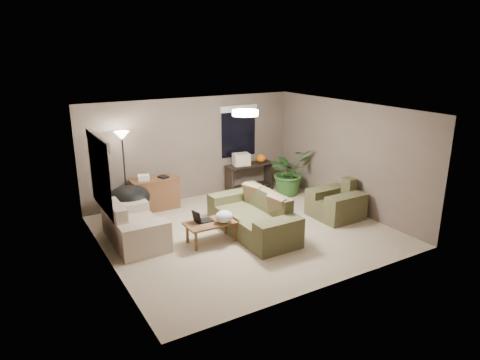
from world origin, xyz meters
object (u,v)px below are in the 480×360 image
main_sofa (254,219)px  console_table (249,175)px  desk (155,194)px  papasan_chair (129,201)px  loveseat (133,228)px  armchair (336,204)px  coffee_table (211,225)px  floor_lamp (123,146)px  cat_scratching_post (336,201)px  houseplant (289,176)px

main_sofa → console_table: 2.65m
desk → papasan_chair: bearing=-149.6°
console_table → loveseat: bearing=-157.1°
armchair → main_sofa: bearing=174.3°
loveseat → armchair: (4.28, -0.99, 0.00)m
coffee_table → floor_lamp: size_ratio=0.52×
console_table → papasan_chair: bearing=-172.6°
floor_lamp → cat_scratching_post: floor_lamp is taller
papasan_chair → houseplant: houseplant is taller
loveseat → cat_scratching_post: size_ratio=3.20×
main_sofa → loveseat: bearing=160.7°
main_sofa → papasan_chair: (-2.00, 1.87, 0.17)m
main_sofa → desk: main_sofa is taller
coffee_table → console_table: size_ratio=0.77×
console_table → armchair: bearing=-73.8°
armchair → cat_scratching_post: armchair is taller
armchair → coffee_table: 2.99m
armchair → cat_scratching_post: size_ratio=2.00×
cat_scratching_post → desk: bearing=149.1°
console_table → houseplant: (0.76, -0.69, 0.04)m
loveseat → console_table: loveseat is taller
loveseat → coffee_table: loveseat is taller
desk → console_table: same height
floor_lamp → houseplant: (4.01, -0.68, -1.12)m
armchair → cat_scratching_post: 0.47m
loveseat → coffee_table: (1.30, -0.75, 0.06)m
loveseat → desk: loveseat is taller
floor_lamp → loveseat: bearing=-101.9°
coffee_table → floor_lamp: bearing=113.7°
main_sofa → armchair: same height
armchair → console_table: bearing=106.2°
main_sofa → papasan_chair: main_sofa is taller
loveseat → cat_scratching_post: bearing=-8.1°
papasan_chair → floor_lamp: bearing=81.3°
armchair → houseplant: (0.04, 1.81, 0.18)m
console_table → papasan_chair: 3.34m
main_sofa → cat_scratching_post: size_ratio=4.40×
coffee_table → console_table: bearing=45.0°
coffee_table → armchair: bearing=-4.6°
coffee_table → papasan_chair: papasan_chair is taller
loveseat → coffee_table: size_ratio=1.60×
papasan_chair → floor_lamp: size_ratio=0.58×
loveseat → floor_lamp: (0.32, 1.50, 1.30)m
main_sofa → coffee_table: 0.95m
coffee_table → papasan_chair: size_ratio=0.90×
main_sofa → coffee_table: (-0.95, 0.04, 0.06)m
main_sofa → cat_scratching_post: 2.36m
papasan_chair → loveseat: bearing=-103.2°
armchair → desk: size_ratio=0.91×
floor_lamp → houseplant: floor_lamp is taller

